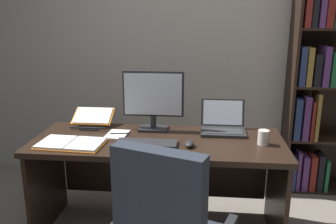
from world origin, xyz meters
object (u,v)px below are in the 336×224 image
at_px(monitor, 153,101).
at_px(laptop, 223,125).
at_px(keyboard, 147,144).
at_px(computer_mouse, 190,144).
at_px(pen, 120,133).
at_px(desk, 159,161).
at_px(reading_stand_with_book, 93,118).
at_px(coffee_mug, 263,137).
at_px(bookshelf, 330,86).
at_px(open_binder, 71,144).
at_px(notepad, 117,134).

relative_size(monitor, laptop, 1.39).
bearing_deg(keyboard, monitor, 90.00).
height_order(computer_mouse, pen, computer_mouse).
xyz_separation_m(desk, reading_stand_with_book, (-0.57, 0.20, 0.27)).
height_order(reading_stand_with_book, coffee_mug, reading_stand_with_book).
distance_m(bookshelf, open_binder, 2.29).
height_order(keyboard, computer_mouse, computer_mouse).
bearing_deg(desk, laptop, 17.60).
relative_size(desk, laptop, 5.36).
bearing_deg(pen, computer_mouse, -19.51).
xyz_separation_m(monitor, notepad, (-0.25, -0.16, -0.23)).
bearing_deg(bookshelf, coffee_mug, -128.52).
relative_size(pen, coffee_mug, 1.35).
relative_size(bookshelf, notepad, 9.57).
relative_size(desk, notepad, 8.61).
bearing_deg(desk, bookshelf, 28.38).
relative_size(reading_stand_with_book, open_binder, 0.69).
distance_m(reading_stand_with_book, open_binder, 0.45).
distance_m(desk, keyboard, 0.30).
height_order(monitor, keyboard, monitor).
distance_m(keyboard, open_binder, 0.52).
bearing_deg(open_binder, desk, 26.99).
bearing_deg(computer_mouse, coffee_mug, 10.37).
distance_m(bookshelf, pen, 1.93).
bearing_deg(laptop, open_binder, -159.20).
height_order(desk, keyboard, keyboard).
bearing_deg(reading_stand_with_book, open_binder, -91.98).
bearing_deg(laptop, coffee_mug, -44.47).
distance_m(monitor, notepad, 0.38).
bearing_deg(desk, notepad, -177.81).
bearing_deg(coffee_mug, pen, 174.65).
bearing_deg(open_binder, notepad, 45.66).
distance_m(keyboard, reading_stand_with_book, 0.65).
distance_m(computer_mouse, notepad, 0.59).
relative_size(monitor, coffee_mug, 4.53).
xyz_separation_m(monitor, keyboard, (0.00, -0.35, -0.22)).
relative_size(keyboard, reading_stand_with_book, 1.31).
xyz_separation_m(open_binder, pen, (0.29, 0.24, 0.00)).
distance_m(open_binder, notepad, 0.36).
relative_size(desk, open_binder, 3.88).
height_order(keyboard, reading_stand_with_book, reading_stand_with_book).
xyz_separation_m(desk, monitor, (-0.06, 0.15, 0.43)).
relative_size(open_binder, notepad, 2.22).
bearing_deg(notepad, monitor, 32.12).
distance_m(notepad, pen, 0.02).
bearing_deg(notepad, laptop, 11.60).
bearing_deg(open_binder, keyboard, 9.19).
bearing_deg(computer_mouse, desk, 139.54).
relative_size(notepad, coffee_mug, 2.02).
height_order(reading_stand_with_book, open_binder, reading_stand_with_book).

